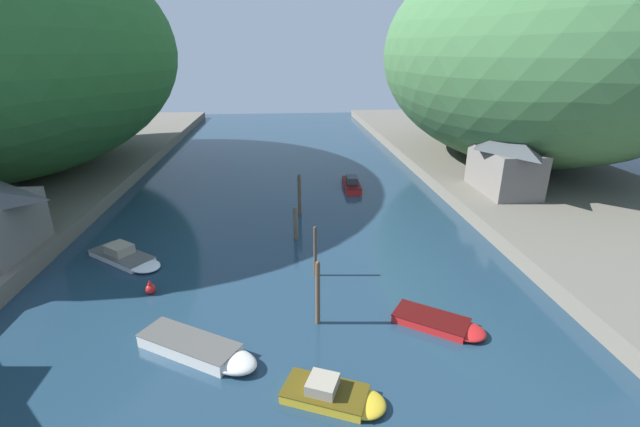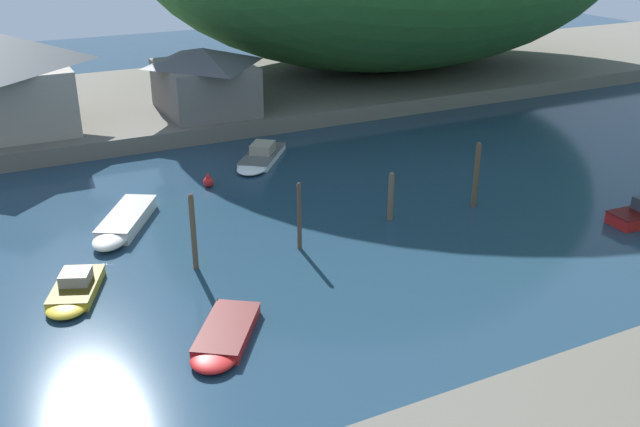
{
  "view_description": "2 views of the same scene",
  "coord_description": "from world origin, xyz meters",
  "px_view_note": "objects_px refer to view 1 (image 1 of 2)",
  "views": [
    {
      "loc": [
        0.27,
        -3.84,
        13.59
      ],
      "look_at": [
        2.95,
        25.58,
        2.2
      ],
      "focal_mm": 24.0,
      "sensor_mm": 36.0,
      "label": 1
    },
    {
      "loc": [
        30.3,
        7.24,
        15.2
      ],
      "look_at": [
        0.76,
        22.09,
        0.96
      ],
      "focal_mm": 40.0,
      "sensor_mm": 36.0,
      "label": 2
    }
  ],
  "objects_px": {
    "boat_cabin_cruiser": "(127,257)",
    "boat_small_dinghy": "(202,350)",
    "boat_far_right_bank": "(335,395)",
    "boat_moored_right": "(442,324)",
    "channel_buoy_near": "(150,288)",
    "boat_yellow_tender": "(351,183)",
    "right_bank_cottage": "(506,159)"
  },
  "relations": [
    {
      "from": "boat_cabin_cruiser",
      "to": "boat_far_right_bank",
      "type": "height_order",
      "value": "boat_cabin_cruiser"
    },
    {
      "from": "right_bank_cottage",
      "to": "boat_small_dinghy",
      "type": "height_order",
      "value": "right_bank_cottage"
    },
    {
      "from": "right_bank_cottage",
      "to": "boat_small_dinghy",
      "type": "distance_m",
      "value": 31.53
    },
    {
      "from": "channel_buoy_near",
      "to": "boat_cabin_cruiser",
      "type": "bearing_deg",
      "value": 122.21
    },
    {
      "from": "right_bank_cottage",
      "to": "boat_far_right_bank",
      "type": "bearing_deg",
      "value": -129.05
    },
    {
      "from": "boat_far_right_bank",
      "to": "channel_buoy_near",
      "type": "relative_size",
      "value": 5.0
    },
    {
      "from": "boat_moored_right",
      "to": "boat_far_right_bank",
      "type": "bearing_deg",
      "value": -19.37
    },
    {
      "from": "boat_yellow_tender",
      "to": "boat_far_right_bank",
      "type": "relative_size",
      "value": 1.34
    },
    {
      "from": "right_bank_cottage",
      "to": "boat_cabin_cruiser",
      "type": "bearing_deg",
      "value": -163.56
    },
    {
      "from": "boat_far_right_bank",
      "to": "boat_moored_right",
      "type": "height_order",
      "value": "boat_far_right_bank"
    },
    {
      "from": "boat_cabin_cruiser",
      "to": "boat_moored_right",
      "type": "xyz_separation_m",
      "value": [
        18.82,
        -9.2,
        -0.09
      ]
    },
    {
      "from": "boat_moored_right",
      "to": "right_bank_cottage",
      "type": "bearing_deg",
      "value": -179.05
    },
    {
      "from": "right_bank_cottage",
      "to": "boat_small_dinghy",
      "type": "bearing_deg",
      "value": -141.35
    },
    {
      "from": "boat_yellow_tender",
      "to": "boat_far_right_bank",
      "type": "bearing_deg",
      "value": -97.56
    },
    {
      "from": "right_bank_cottage",
      "to": "boat_yellow_tender",
      "type": "distance_m",
      "value": 15.12
    },
    {
      "from": "boat_cabin_cruiser",
      "to": "boat_small_dinghy",
      "type": "relative_size",
      "value": 0.95
    },
    {
      "from": "boat_small_dinghy",
      "to": "boat_far_right_bank",
      "type": "bearing_deg",
      "value": 91.46
    },
    {
      "from": "boat_small_dinghy",
      "to": "boat_yellow_tender",
      "type": "bearing_deg",
      "value": -172.64
    },
    {
      "from": "right_bank_cottage",
      "to": "channel_buoy_near",
      "type": "relative_size",
      "value": 8.38
    },
    {
      "from": "boat_yellow_tender",
      "to": "boat_far_right_bank",
      "type": "distance_m",
      "value": 29.61
    },
    {
      "from": "boat_moored_right",
      "to": "channel_buoy_near",
      "type": "relative_size",
      "value": 5.27
    },
    {
      "from": "boat_yellow_tender",
      "to": "boat_moored_right",
      "type": "distance_m",
      "value": 24.7
    },
    {
      "from": "boat_far_right_bank",
      "to": "channel_buoy_near",
      "type": "bearing_deg",
      "value": -110.37
    },
    {
      "from": "boat_far_right_bank",
      "to": "boat_small_dinghy",
      "type": "xyz_separation_m",
      "value": [
        -5.89,
        3.32,
        0.03
      ]
    },
    {
      "from": "boat_moored_right",
      "to": "boat_cabin_cruiser",
      "type": "bearing_deg",
      "value": -81.2
    },
    {
      "from": "boat_moored_right",
      "to": "channel_buoy_near",
      "type": "height_order",
      "value": "channel_buoy_near"
    },
    {
      "from": "boat_cabin_cruiser",
      "to": "channel_buoy_near",
      "type": "relative_size",
      "value": 6.48
    },
    {
      "from": "boat_moored_right",
      "to": "channel_buoy_near",
      "type": "xyz_separation_m",
      "value": [
        -16.04,
        4.78,
        0.14
      ]
    },
    {
      "from": "boat_small_dinghy",
      "to": "channel_buoy_near",
      "type": "relative_size",
      "value": 6.81
    },
    {
      "from": "boat_cabin_cruiser",
      "to": "boat_moored_right",
      "type": "distance_m",
      "value": 20.95
    },
    {
      "from": "boat_cabin_cruiser",
      "to": "channel_buoy_near",
      "type": "xyz_separation_m",
      "value": [
        2.78,
        -4.42,
        0.04
      ]
    },
    {
      "from": "channel_buoy_near",
      "to": "boat_yellow_tender",
      "type": "bearing_deg",
      "value": 52.66
    }
  ]
}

